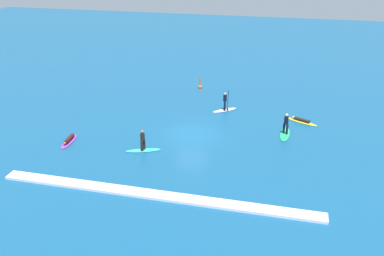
% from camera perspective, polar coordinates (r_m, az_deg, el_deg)
% --- Properties ---
extents(ground_plane, '(120.00, 120.00, 0.00)m').
position_cam_1_polar(ground_plane, '(34.55, 0.00, -0.76)').
color(ground_plane, navy).
rests_on(ground_plane, ground).
extents(surfer_on_teal_board, '(2.64, 1.51, 1.70)m').
position_cam_1_polar(surfer_on_teal_board, '(31.75, -6.64, -2.26)').
color(surfer_on_teal_board, '#33C6CC').
rests_on(surfer_on_teal_board, ground_plane).
extents(surfer_on_green_board, '(0.87, 2.91, 1.84)m').
position_cam_1_polar(surfer_on_green_board, '(35.01, 12.51, -0.18)').
color(surfer_on_green_board, '#23B266').
rests_on(surfer_on_green_board, ground_plane).
extents(surfer_on_yellow_board, '(2.92, 1.87, 0.37)m').
position_cam_1_polar(surfer_on_yellow_board, '(37.92, 14.54, 0.97)').
color(surfer_on_yellow_board, yellow).
rests_on(surfer_on_yellow_board, ground_plane).
extents(surfer_on_purple_board, '(0.87, 2.66, 0.41)m').
position_cam_1_polar(surfer_on_purple_board, '(34.42, -16.29, -1.61)').
color(surfer_on_purple_board, purple).
rests_on(surfer_on_purple_board, ground_plane).
extents(surfer_on_white_board, '(2.28, 2.06, 2.08)m').
position_cam_1_polar(surfer_on_white_board, '(39.21, 4.46, 3.06)').
color(surfer_on_white_board, white).
rests_on(surfer_on_white_board, ground_plane).
extents(marker_buoy, '(0.44, 0.44, 1.29)m').
position_cam_1_polar(marker_buoy, '(45.39, 1.10, 5.66)').
color(marker_buoy, '#E55119').
rests_on(marker_buoy, ground_plane).
extents(wave_crest, '(20.54, 0.90, 0.18)m').
position_cam_1_polar(wave_crest, '(26.46, -5.00, -8.99)').
color(wave_crest, white).
rests_on(wave_crest, ground_plane).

